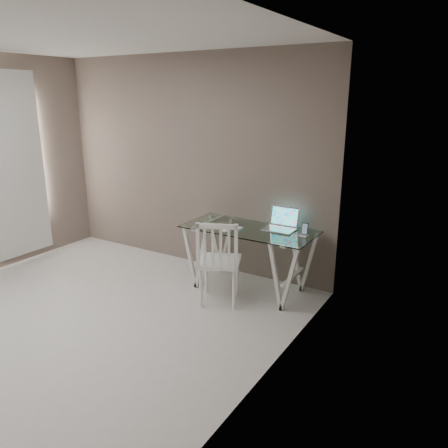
# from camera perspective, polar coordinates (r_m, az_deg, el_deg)

# --- Properties ---
(room) EXTENTS (4.50, 4.52, 2.71)m
(room) POSITION_cam_1_polar(r_m,az_deg,el_deg) (4.14, -24.00, 8.52)
(room) COLOR beige
(room) RESTS_ON ground
(desk) EXTENTS (1.50, 0.70, 0.75)m
(desk) POSITION_cam_1_polar(r_m,az_deg,el_deg) (5.05, 3.24, -4.51)
(desk) COLOR silver
(desk) RESTS_ON ground
(chair) EXTENTS (0.58, 0.58, 0.95)m
(chair) POSITION_cam_1_polar(r_m,az_deg,el_deg) (4.63, -0.72, -4.59)
(chair) COLOR white
(chair) RESTS_ON ground
(laptop) EXTENTS (0.34, 0.29, 0.24)m
(laptop) POSITION_cam_1_polar(r_m,az_deg,el_deg) (4.93, 7.51, 0.01)
(laptop) COLOR silver
(laptop) RESTS_ON desk
(keyboard) EXTENTS (0.31, 0.13, 0.01)m
(keyboard) POSITION_cam_1_polar(r_m,az_deg,el_deg) (4.96, 0.76, -0.39)
(keyboard) COLOR silver
(keyboard) RESTS_ON desk
(mouse) EXTENTS (0.10, 0.06, 0.03)m
(mouse) POSITION_cam_1_polar(r_m,az_deg,el_deg) (4.78, -0.03, -0.87)
(mouse) COLOR white
(mouse) RESTS_ON desk
(phone_dock) EXTENTS (0.08, 0.08, 0.15)m
(phone_dock) POSITION_cam_1_polar(r_m,az_deg,el_deg) (4.71, 10.46, -1.12)
(phone_dock) COLOR white
(phone_dock) RESTS_ON desk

